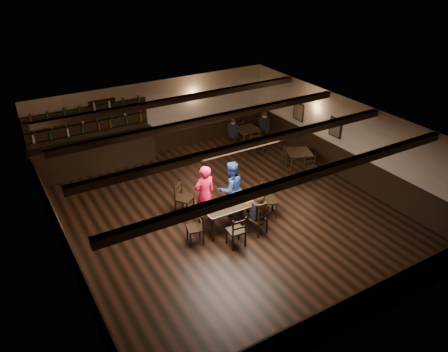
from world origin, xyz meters
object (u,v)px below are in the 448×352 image
woman_pink (205,194)px  dining_table (232,206)px  cake (216,206)px  bar_counter (94,150)px  chair_near_left (238,230)px  chair_near_right (260,218)px  man_blue (231,189)px

woman_pink → dining_table: bearing=127.5°
cake → bar_counter: (-1.79, 5.26, -0.07)m
chair_near_left → chair_near_right: chair_near_left is taller
man_blue → cake: bearing=33.0°
chair_near_left → man_blue: bearing=64.9°
dining_table → cake: cake is taller
chair_near_left → cake: chair_near_left is taller
chair_near_right → man_blue: size_ratio=0.52×
dining_table → woman_pink: bearing=128.6°
dining_table → chair_near_right: chair_near_right is taller
chair_near_left → cake: size_ratio=3.31×
chair_near_left → dining_table: bearing=67.9°
dining_table → cake: bearing=172.4°
chair_near_left → cake: bearing=96.6°
woman_pink → cake: woman_pink is taller
dining_table → man_blue: 0.68m
chair_near_left → chair_near_right: bearing=10.7°
chair_near_right → bar_counter: 6.61m
man_blue → dining_table: bearing=60.2°
chair_near_right → woman_pink: bearing=126.1°
dining_table → woman_pink: 0.82m
dining_table → chair_near_right: bearing=-56.1°
man_blue → bar_counter: (-2.56, 4.75, -0.11)m
woman_pink → bar_counter: bearing=-70.7°
woman_pink → bar_counter: size_ratio=0.40×
chair_near_left → cake: (-0.11, 0.92, 0.25)m
chair_near_right → woman_pink: (-0.97, 1.32, 0.36)m
chair_near_left → bar_counter: bearing=107.0°
cake → man_blue: bearing=33.5°
dining_table → chair_near_left: (-0.35, -0.86, -0.14)m
dining_table → man_blue: bearing=60.7°
bar_counter → dining_table: bearing=-67.2°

